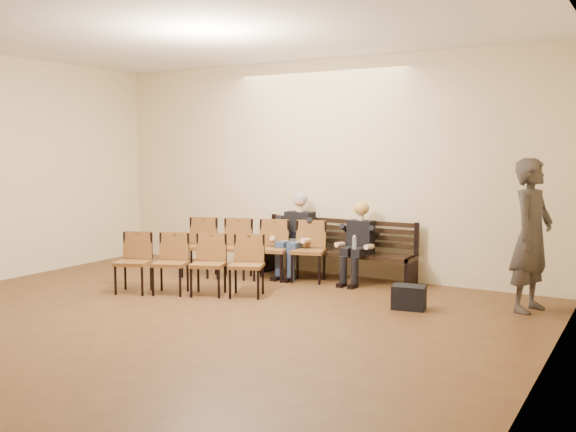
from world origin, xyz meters
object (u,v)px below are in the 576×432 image
at_px(bench, 335,265).
at_px(chair_row_front, 252,249).
at_px(laptop, 294,242).
at_px(bag, 409,297).
at_px(water_bottle, 354,250).
at_px(passerby, 532,224).
at_px(chair_row_back, 189,264).
at_px(seated_man, 297,235).
at_px(seated_woman, 358,247).

distance_m(bench, chair_row_front, 1.34).
xyz_separation_m(laptop, bag, (2.27, -0.98, -0.42)).
distance_m(water_bottle, bag, 1.50).
bearing_deg(passerby, laptop, 99.87).
bearing_deg(bench, chair_row_front, -149.50).
bearing_deg(chair_row_front, bench, 14.26).
height_order(bench, laptop, laptop).
xyz_separation_m(water_bottle, bag, (1.16, -0.85, -0.40)).
xyz_separation_m(passerby, chair_row_back, (-4.33, -1.44, -0.68)).
height_order(seated_man, seated_woman, seated_man).
bearing_deg(bag, water_bottle, 143.68).
height_order(seated_woman, water_bottle, seated_woman).
relative_size(water_bottle, bag, 0.51).
xyz_separation_m(laptop, chair_row_front, (-0.54, -0.38, -0.10)).
relative_size(bench, chair_row_front, 1.13).
distance_m(seated_woman, water_bottle, 0.31).
height_order(bench, passerby, passerby).
relative_size(seated_man, passerby, 0.60).
distance_m(seated_woman, chair_row_front, 1.67).
relative_size(chair_row_front, chair_row_back, 1.09).
relative_size(laptop, chair_row_back, 0.16).
bearing_deg(passerby, bag, 131.11).
relative_size(passerby, chair_row_back, 1.06).
height_order(bag, passerby, passerby).
distance_m(bench, water_bottle, 0.74).
distance_m(seated_man, chair_row_back, 2.05).
height_order(seated_woman, chair_row_front, seated_woman).
distance_m(seated_man, seated_woman, 1.08).
distance_m(bench, bag, 2.11).
bearing_deg(bag, bench, 142.81).
distance_m(bench, passerby, 3.22).
height_order(water_bottle, passerby, passerby).
bearing_deg(chair_row_back, seated_man, 48.99).
height_order(seated_man, water_bottle, seated_man).
distance_m(seated_woman, bag, 1.74).
bearing_deg(laptop, passerby, 2.32).
xyz_separation_m(seated_woman, water_bottle, (0.07, -0.30, -0.00)).
distance_m(water_bottle, chair_row_back, 2.43).
xyz_separation_m(seated_man, chair_row_front, (-0.50, -0.55, -0.20)).
relative_size(bag, passerby, 0.19).
relative_size(seated_man, water_bottle, 6.28).
xyz_separation_m(seated_woman, chair_row_back, (-1.74, -1.92, -0.13)).
xyz_separation_m(water_bottle, passerby, (2.52, -0.18, 0.56)).
distance_m(water_bottle, chair_row_front, 1.67).
xyz_separation_m(seated_man, water_bottle, (1.15, -0.30, -0.11)).
xyz_separation_m(seated_man, seated_woman, (1.08, 0.00, -0.11)).
bearing_deg(laptop, seated_woman, 16.51).
xyz_separation_m(bench, water_bottle, (0.52, -0.42, 0.33)).
bearing_deg(seated_man, passerby, -7.46).
relative_size(water_bottle, chair_row_front, 0.09).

